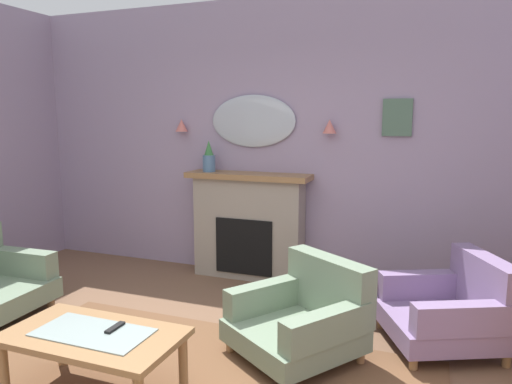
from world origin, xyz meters
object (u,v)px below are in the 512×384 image
Objects in this scene: fireplace at (248,227)px; armchair_near_fireplace at (304,316)px; framed_picture at (397,117)px; wall_sconce_left at (182,125)px; mantel_vase_centre at (209,158)px; wall_sconce_right at (330,126)px; tv_remote at (115,328)px; coffee_table at (93,341)px; armchair_in_corner at (452,308)px; wall_mirror at (253,121)px.

fireplace reaches higher than armchair_near_fireplace.
fireplace is 3.78× the size of framed_picture.
wall_sconce_left is at bearing 173.84° from fireplace.
mantel_vase_centre reaches higher than armchair_near_fireplace.
wall_sconce_right is 2.87m from tv_remote.
tv_remote reaches higher than coffee_table.
framed_picture is 1.88m from armchair_in_corner.
tv_remote is 0.14× the size of armchair_near_fireplace.
fireplace is 1.42× the size of wall_mirror.
mantel_vase_centre reaches higher than coffee_table.
wall_mirror is 2.71m from armchair_in_corner.
wall_sconce_left reaches higher than armchair_in_corner.
mantel_vase_centre is (-0.45, -0.03, 0.73)m from fireplace.
mantel_vase_centre is 2.44× the size of wall_sconce_right.
wall_sconce_left is 3.36m from armchair_in_corner.
armchair_near_fireplace is at bearing -151.97° from armchair_in_corner.
coffee_table is at bearing -140.19° from tv_remote.
armchair_near_fireplace is (-0.47, -1.62, -1.44)m from framed_picture.
wall_sconce_left reaches higher than mantel_vase_centre.
armchair_in_corner reaches higher than tv_remote.
tv_remote is (0.90, -2.48, -1.21)m from wall_sconce_left.
framed_picture is at bearing 60.38° from tv_remote.
armchair_in_corner is (2.10, 1.56, -0.08)m from coffee_table.
fireplace is 1.24× the size of coffee_table.
framed_picture reaches higher than armchair_near_fireplace.
mantel_vase_centre is at bearing 160.48° from armchair_in_corner.
framed_picture is at bearing 1.46° from wall_sconce_left.
mantel_vase_centre reaches higher than armchair_in_corner.
coffee_table is (-0.05, -2.47, -0.19)m from fireplace.
tv_remote is at bearing 39.81° from coffee_table.
coffee_table is at bearing -91.02° from wall_mirror.
wall_mirror is at bearing 122.64° from armchair_near_fireplace.
framed_picture reaches higher than coffee_table.
framed_picture reaches higher than wall_sconce_left.
coffee_table is 0.15m from tv_remote.
wall_sconce_left is 2.35m from framed_picture.
wall_sconce_right is at bearing -174.73° from framed_picture.
armchair_in_corner is (2.51, -0.89, -1.00)m from mantel_vase_centre.
armchair_in_corner is at bearing 36.36° from tv_remote.
armchair_near_fireplace reaches higher than coffee_table.
fireplace is at bearing 88.92° from coffee_table.
wall_sconce_right is (1.70, 0.00, 0.00)m from wall_sconce_left.
fireplace reaches higher than coffee_table.
wall_mirror is 0.85m from wall_sconce_right.
wall_sconce_right is 0.12× the size of armchair_near_fireplace.
armchair_near_fireplace is at bearing -57.36° from wall_mirror.
armchair_near_fireplace is (1.03, -1.61, -1.40)m from wall_mirror.
wall_mirror is 6.86× the size of wall_sconce_left.
mantel_vase_centre is 2.84m from armchair_in_corner.
wall_mirror is 6.00× the size of tv_remote.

